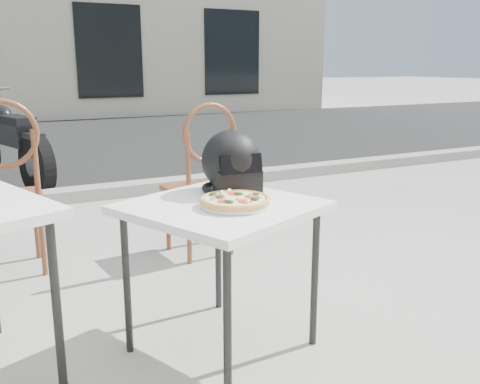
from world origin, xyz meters
name	(u,v)px	position (x,y,z in m)	size (l,w,h in m)	color
ground	(296,307)	(0.00, 0.00, 0.00)	(80.00, 80.00, 0.00)	#9D9B95
street_asphalt	(71,143)	(0.00, 7.00, 0.00)	(30.00, 8.00, 0.00)	black
curb	(140,188)	(0.00, 3.00, 0.06)	(30.00, 0.25, 0.12)	gray
cafe_table_main	(221,217)	(-0.55, -0.20, 0.65)	(0.98, 0.98, 0.71)	white
plate	(235,205)	(-0.52, -0.28, 0.72)	(0.38, 0.38, 0.02)	silver
pizza	(235,200)	(-0.52, -0.28, 0.74)	(0.40, 0.40, 0.04)	#DD9F50
helmet	(232,164)	(-0.40, -0.01, 0.84)	(0.32, 0.33, 0.30)	black
cafe_chair_main	(203,172)	(-0.12, 1.00, 0.60)	(0.45, 0.45, 1.08)	brown
cafe_chair_side	(6,179)	(-1.35, 1.22, 0.63)	(0.43, 0.43, 1.13)	brown
motorcycle	(7,143)	(-1.16, 4.09, 0.46)	(0.78, 2.06, 1.05)	black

